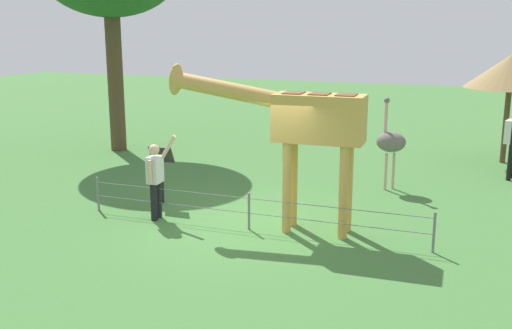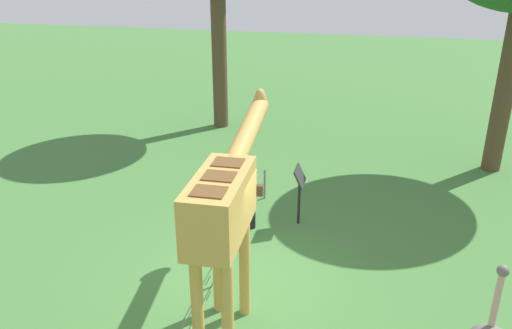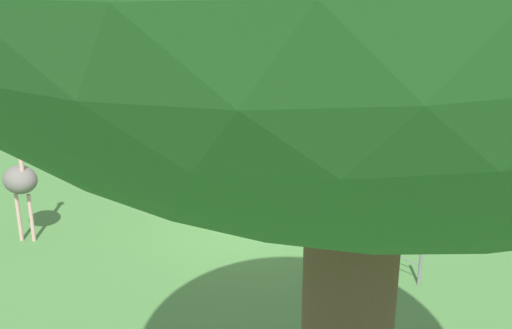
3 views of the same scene
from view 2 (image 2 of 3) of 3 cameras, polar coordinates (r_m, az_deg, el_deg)
name	(u,v)px [view 2 (image 2 of 3)]	position (r m, az deg, el deg)	size (l,w,h in m)	color
ground_plane	(235,284)	(9.53, -2.29, -13.04)	(60.00, 60.00, 0.00)	#427538
giraffe	(227,201)	(7.63, -3.28, -4.06)	(4.00, 0.74, 3.21)	gold
visitor	(248,190)	(10.82, -0.90, -2.80)	(0.55, 0.58, 1.77)	black
info_sign	(300,184)	(11.02, 4.84, -2.15)	(0.56, 0.21, 1.32)	black
wire_fence	(223,263)	(9.35, -3.63, -10.84)	(7.05, 0.05, 0.75)	slate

